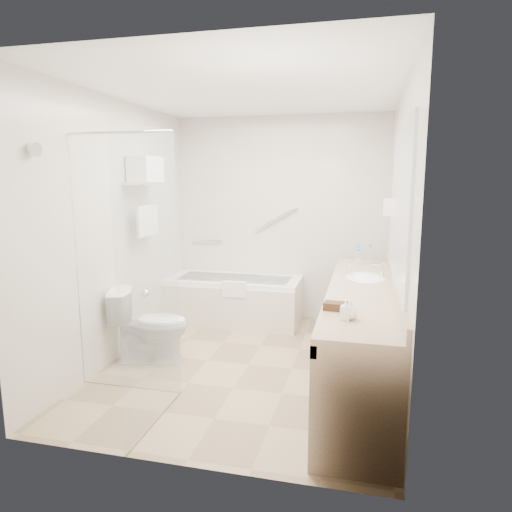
% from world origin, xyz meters
% --- Properties ---
extents(floor, '(3.20, 3.20, 0.00)m').
position_xyz_m(floor, '(0.00, 0.00, 0.00)').
color(floor, tan).
rests_on(floor, ground).
extents(ceiling, '(2.60, 3.20, 0.10)m').
position_xyz_m(ceiling, '(0.00, 0.00, 2.50)').
color(ceiling, white).
rests_on(ceiling, wall_back).
extents(wall_back, '(2.60, 0.10, 2.50)m').
position_xyz_m(wall_back, '(0.00, 1.60, 1.25)').
color(wall_back, beige).
rests_on(wall_back, ground).
extents(wall_front, '(2.60, 0.10, 2.50)m').
position_xyz_m(wall_front, '(0.00, -1.60, 1.25)').
color(wall_front, beige).
rests_on(wall_front, ground).
extents(wall_left, '(0.10, 3.20, 2.50)m').
position_xyz_m(wall_left, '(-1.30, 0.00, 1.25)').
color(wall_left, beige).
rests_on(wall_left, ground).
extents(wall_right, '(0.10, 3.20, 2.50)m').
position_xyz_m(wall_right, '(1.30, 0.00, 1.25)').
color(wall_right, beige).
rests_on(wall_right, ground).
extents(bathtub, '(1.60, 0.73, 0.59)m').
position_xyz_m(bathtub, '(-0.50, 1.24, 0.28)').
color(bathtub, white).
rests_on(bathtub, floor).
extents(grab_bar_short, '(0.40, 0.03, 0.03)m').
position_xyz_m(grab_bar_short, '(-0.95, 1.56, 0.95)').
color(grab_bar_short, silver).
rests_on(grab_bar_short, wall_back).
extents(grab_bar_long, '(0.53, 0.03, 0.33)m').
position_xyz_m(grab_bar_long, '(-0.05, 1.56, 1.25)').
color(grab_bar_long, silver).
rests_on(grab_bar_long, wall_back).
extents(shower_enclosure, '(0.96, 0.91, 2.11)m').
position_xyz_m(shower_enclosure, '(-0.63, -0.93, 1.07)').
color(shower_enclosure, silver).
rests_on(shower_enclosure, floor).
extents(towel_shelf, '(0.24, 0.55, 0.81)m').
position_xyz_m(towel_shelf, '(-1.17, 0.35, 1.75)').
color(towel_shelf, silver).
rests_on(towel_shelf, wall_left).
extents(vanity_counter, '(0.55, 2.70, 0.95)m').
position_xyz_m(vanity_counter, '(1.02, -0.15, 0.64)').
color(vanity_counter, tan).
rests_on(vanity_counter, floor).
extents(sink, '(0.40, 0.52, 0.14)m').
position_xyz_m(sink, '(1.05, 0.25, 0.82)').
color(sink, white).
rests_on(sink, vanity_counter).
extents(faucet, '(0.03, 0.03, 0.14)m').
position_xyz_m(faucet, '(1.20, 0.25, 0.93)').
color(faucet, silver).
rests_on(faucet, vanity_counter).
extents(mirror, '(0.02, 2.00, 1.20)m').
position_xyz_m(mirror, '(1.29, -0.15, 1.55)').
color(mirror, silver).
rests_on(mirror, wall_right).
extents(hairdryer_unit, '(0.08, 0.10, 0.18)m').
position_xyz_m(hairdryer_unit, '(1.25, 1.05, 1.45)').
color(hairdryer_unit, white).
rests_on(hairdryer_unit, wall_right).
extents(toilet, '(0.81, 0.58, 0.71)m').
position_xyz_m(toilet, '(-0.95, -0.12, 0.36)').
color(toilet, white).
rests_on(toilet, floor).
extents(amenity_basket, '(0.17, 0.12, 0.05)m').
position_xyz_m(amenity_basket, '(0.85, -0.88, 0.88)').
color(amenity_basket, '#462F19').
rests_on(amenity_basket, vanity_counter).
extents(soap_bottle_a, '(0.08, 0.14, 0.06)m').
position_xyz_m(soap_bottle_a, '(0.93, -1.08, 0.88)').
color(soap_bottle_a, white).
rests_on(soap_bottle_a, vanity_counter).
extents(soap_bottle_b, '(0.12, 0.14, 0.10)m').
position_xyz_m(soap_bottle_b, '(0.96, -1.07, 0.90)').
color(soap_bottle_b, white).
rests_on(soap_bottle_b, vanity_counter).
extents(water_bottle_left, '(0.06, 0.06, 0.19)m').
position_xyz_m(water_bottle_left, '(1.09, 1.07, 0.94)').
color(water_bottle_left, silver).
rests_on(water_bottle_left, vanity_counter).
extents(water_bottle_mid, '(0.07, 0.07, 0.21)m').
position_xyz_m(water_bottle_mid, '(0.97, 0.58, 0.95)').
color(water_bottle_mid, silver).
rests_on(water_bottle_mid, vanity_counter).
extents(water_bottle_right, '(0.07, 0.07, 0.21)m').
position_xyz_m(water_bottle_right, '(0.96, 0.87, 0.95)').
color(water_bottle_right, silver).
rests_on(water_bottle_right, vanity_counter).
extents(drinking_glass_near, '(0.08, 0.08, 0.08)m').
position_xyz_m(drinking_glass_near, '(0.91, 0.46, 0.89)').
color(drinking_glass_near, silver).
rests_on(drinking_glass_near, vanity_counter).
extents(drinking_glass_far, '(0.09, 0.09, 0.09)m').
position_xyz_m(drinking_glass_far, '(0.93, -0.00, 0.89)').
color(drinking_glass_far, silver).
rests_on(drinking_glass_far, vanity_counter).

